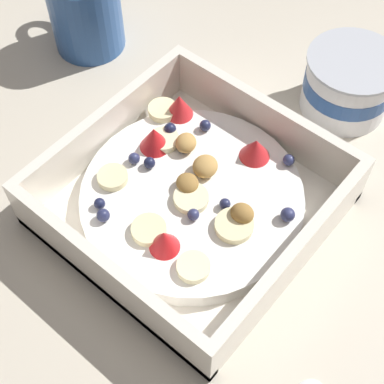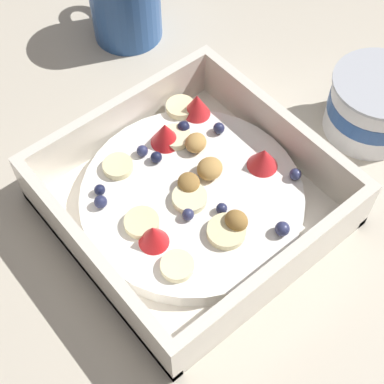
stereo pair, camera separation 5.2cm
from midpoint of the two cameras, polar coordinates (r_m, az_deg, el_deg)
The scene contains 4 objects.
ground_plane at distance 0.54m, azimuth 4.58°, elevation -2.76°, with size 2.40×2.40×0.00m, color beige.
fruit_bowl at distance 0.53m, azimuth 2.81°, elevation -0.67°, with size 0.23×0.23×0.06m.
yogurt_cup at distance 0.61m, azimuth 20.03°, elevation 7.97°, with size 0.10×0.10×0.07m.
coffee_mug at distance 0.68m, azimuth -4.49°, elevation 18.35°, with size 0.11×0.08×0.09m.
Camera 2 is at (0.21, -0.19, 0.46)m, focal length 53.57 mm.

